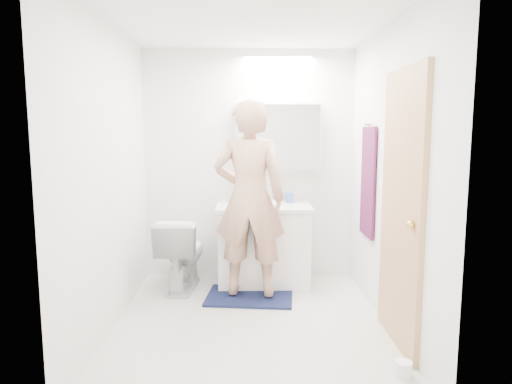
{
  "coord_description": "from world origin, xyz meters",
  "views": [
    {
      "loc": [
        -0.03,
        -3.5,
        1.55
      ],
      "look_at": [
        0.05,
        0.25,
        1.05
      ],
      "focal_mm": 31.57,
      "sensor_mm": 36.0,
      "label": 1
    }
  ],
  "objects_px": {
    "soap_bottle_b": "(250,194)",
    "toilet": "(182,253)",
    "soap_bottle_a": "(237,192)",
    "vanity_cabinet": "(264,247)",
    "toilet_paper_roll": "(403,369)",
    "medicine_cabinet": "(278,137)",
    "person": "(249,198)",
    "toothbrush_cup": "(289,198)"
  },
  "relations": [
    {
      "from": "soap_bottle_b",
      "to": "toilet",
      "type": "bearing_deg",
      "value": -156.42
    },
    {
      "from": "toilet",
      "to": "soap_bottle_a",
      "type": "relative_size",
      "value": 3.24
    },
    {
      "from": "vanity_cabinet",
      "to": "toilet_paper_roll",
      "type": "distance_m",
      "value": 2.0
    },
    {
      "from": "medicine_cabinet",
      "to": "soap_bottle_b",
      "type": "bearing_deg",
      "value": -174.24
    },
    {
      "from": "toilet",
      "to": "soap_bottle_a",
      "type": "distance_m",
      "value": 0.83
    },
    {
      "from": "medicine_cabinet",
      "to": "toilet",
      "type": "xyz_separation_m",
      "value": [
        -0.97,
        -0.33,
        -1.14
      ]
    },
    {
      "from": "vanity_cabinet",
      "to": "soap_bottle_a",
      "type": "distance_m",
      "value": 0.62
    },
    {
      "from": "person",
      "to": "toothbrush_cup",
      "type": "height_order",
      "value": "person"
    },
    {
      "from": "medicine_cabinet",
      "to": "vanity_cabinet",
      "type": "bearing_deg",
      "value": -126.64
    },
    {
      "from": "toothbrush_cup",
      "to": "toilet_paper_roll",
      "type": "bearing_deg",
      "value": -74.22
    },
    {
      "from": "medicine_cabinet",
      "to": "soap_bottle_b",
      "type": "distance_m",
      "value": 0.66
    },
    {
      "from": "toilet_paper_roll",
      "to": "soap_bottle_b",
      "type": "bearing_deg",
      "value": 116.03
    },
    {
      "from": "vanity_cabinet",
      "to": "toilet_paper_roll",
      "type": "height_order",
      "value": "vanity_cabinet"
    },
    {
      "from": "soap_bottle_a",
      "to": "soap_bottle_b",
      "type": "xyz_separation_m",
      "value": [
        0.13,
        0.03,
        -0.02
      ]
    },
    {
      "from": "medicine_cabinet",
      "to": "toilet",
      "type": "height_order",
      "value": "medicine_cabinet"
    },
    {
      "from": "vanity_cabinet",
      "to": "soap_bottle_b",
      "type": "relative_size",
      "value": 4.89
    },
    {
      "from": "medicine_cabinet",
      "to": "toilet_paper_roll",
      "type": "distance_m",
      "value": 2.56
    },
    {
      "from": "medicine_cabinet",
      "to": "toilet_paper_roll",
      "type": "xyz_separation_m",
      "value": [
        0.67,
        -2.0,
        -1.45
      ]
    },
    {
      "from": "toilet",
      "to": "soap_bottle_a",
      "type": "height_order",
      "value": "soap_bottle_a"
    },
    {
      "from": "medicine_cabinet",
      "to": "toilet_paper_roll",
      "type": "bearing_deg",
      "value": -71.59
    },
    {
      "from": "toilet",
      "to": "toilet_paper_roll",
      "type": "distance_m",
      "value": 2.37
    },
    {
      "from": "vanity_cabinet",
      "to": "soap_bottle_b",
      "type": "bearing_deg",
      "value": 128.1
    },
    {
      "from": "soap_bottle_a",
      "to": "soap_bottle_b",
      "type": "bearing_deg",
      "value": 13.19
    },
    {
      "from": "vanity_cabinet",
      "to": "soap_bottle_a",
      "type": "height_order",
      "value": "soap_bottle_a"
    },
    {
      "from": "person",
      "to": "soap_bottle_a",
      "type": "relative_size",
      "value": 8.02
    },
    {
      "from": "soap_bottle_a",
      "to": "medicine_cabinet",
      "type": "bearing_deg",
      "value": 8.03
    },
    {
      "from": "toilet",
      "to": "vanity_cabinet",
      "type": "bearing_deg",
      "value": -166.48
    },
    {
      "from": "soap_bottle_a",
      "to": "toilet_paper_roll",
      "type": "xyz_separation_m",
      "value": [
        1.09,
        -1.94,
        -0.88
      ]
    },
    {
      "from": "vanity_cabinet",
      "to": "medicine_cabinet",
      "type": "bearing_deg",
      "value": 53.36
    },
    {
      "from": "soap_bottle_a",
      "to": "person",
      "type": "bearing_deg",
      "value": -77.29
    },
    {
      "from": "toothbrush_cup",
      "to": "toilet_paper_roll",
      "type": "xyz_separation_m",
      "value": [
        0.55,
        -1.95,
        -0.82
      ]
    },
    {
      "from": "medicine_cabinet",
      "to": "soap_bottle_b",
      "type": "xyz_separation_m",
      "value": [
        -0.3,
        -0.03,
        -0.59
      ]
    },
    {
      "from": "soap_bottle_a",
      "to": "toilet_paper_roll",
      "type": "relative_size",
      "value": 2.04
    },
    {
      "from": "soap_bottle_a",
      "to": "toothbrush_cup",
      "type": "relative_size",
      "value": 2.21
    },
    {
      "from": "person",
      "to": "soap_bottle_b",
      "type": "height_order",
      "value": "person"
    },
    {
      "from": "medicine_cabinet",
      "to": "person",
      "type": "height_order",
      "value": "medicine_cabinet"
    },
    {
      "from": "toilet",
      "to": "person",
      "type": "distance_m",
      "value": 0.93
    },
    {
      "from": "medicine_cabinet",
      "to": "toothbrush_cup",
      "type": "distance_m",
      "value": 0.65
    },
    {
      "from": "soap_bottle_a",
      "to": "vanity_cabinet",
      "type": "bearing_deg",
      "value": -29.13
    },
    {
      "from": "toilet_paper_roll",
      "to": "toothbrush_cup",
      "type": "bearing_deg",
      "value": 105.78
    },
    {
      "from": "soap_bottle_a",
      "to": "toothbrush_cup",
      "type": "distance_m",
      "value": 0.54
    },
    {
      "from": "toilet",
      "to": "soap_bottle_a",
      "type": "xyz_separation_m",
      "value": [
        0.55,
        0.27,
        0.57
      ]
    }
  ]
}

